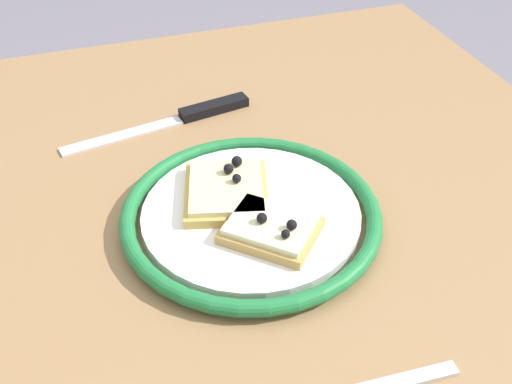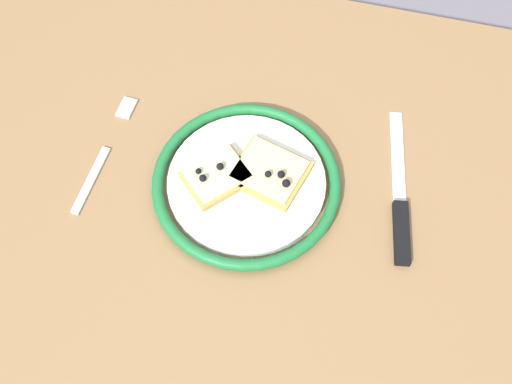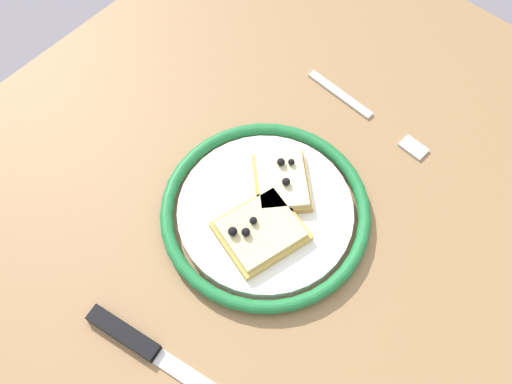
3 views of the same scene
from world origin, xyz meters
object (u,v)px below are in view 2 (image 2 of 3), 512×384
at_px(dining_table, 231,225).
at_px(plate, 246,183).
at_px(fork, 105,152).
at_px(pizza_slice_near, 270,172).
at_px(pizza_slice_far, 217,176).
at_px(knife, 400,210).

distance_m(dining_table, plate, 0.11).
distance_m(plate, fork, 0.21).
distance_m(dining_table, pizza_slice_near, 0.13).
distance_m(pizza_slice_far, fork, 0.17).
bearing_deg(knife, pizza_slice_near, 178.60).
bearing_deg(knife, plate, -176.70).
height_order(dining_table, pizza_slice_near, pizza_slice_near).
distance_m(pizza_slice_near, knife, 0.18).
bearing_deg(knife, dining_table, -171.68).
xyz_separation_m(dining_table, plate, (0.02, 0.02, 0.10)).
relative_size(pizza_slice_near, pizza_slice_far, 1.06).
height_order(plate, pizza_slice_near, pizza_slice_near).
distance_m(plate, knife, 0.21).
bearing_deg(pizza_slice_far, plate, 10.20).
bearing_deg(dining_table, fork, 172.26).
bearing_deg(pizza_slice_near, dining_table, -141.56).
height_order(pizza_slice_far, fork, pizza_slice_far).
bearing_deg(pizza_slice_near, plate, -149.87).
relative_size(plate, pizza_slice_far, 2.42).
relative_size(dining_table, pizza_slice_far, 8.83).
bearing_deg(pizza_slice_far, dining_table, -36.10).
bearing_deg(pizza_slice_far, fork, 176.18).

